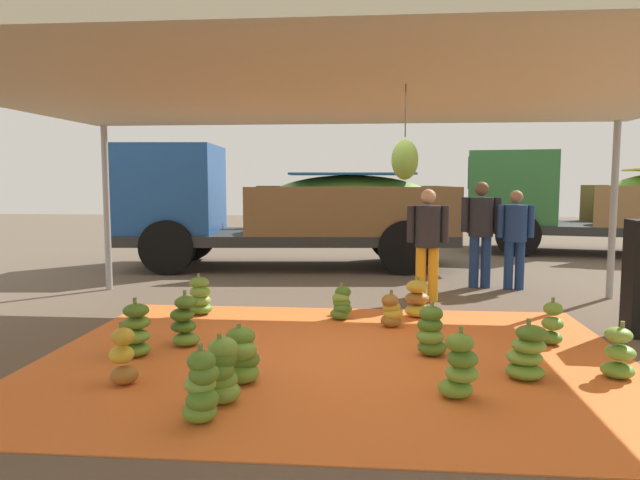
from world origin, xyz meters
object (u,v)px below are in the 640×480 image
banana_bunch_2 (431,332)px  banana_bunch_3 (221,372)px  banana_bunch_0 (123,358)px  banana_bunch_7 (391,312)px  banana_bunch_11 (136,332)px  worker_0 (515,232)px  cargo_truck_far (617,201)px  banana_bunch_14 (242,357)px  banana_bunch_6 (619,355)px  banana_bunch_12 (200,297)px  banana_bunch_4 (417,300)px  cargo_truck_main (278,206)px  worker_1 (428,236)px  banana_bunch_1 (527,354)px  banana_bunch_13 (184,323)px  worker_2 (481,226)px  banana_bunch_8 (201,388)px  banana_bunch_10 (341,304)px  banana_bunch_9 (460,368)px

banana_bunch_2 → banana_bunch_3: 2.23m
banana_bunch_0 → banana_bunch_7: 3.16m
banana_bunch_11 → worker_0: size_ratio=0.37×
cargo_truck_far → banana_bunch_14: bearing=-125.2°
banana_bunch_6 → banana_bunch_12: banana_bunch_12 is taller
banana_bunch_4 → banana_bunch_12: (-2.76, -0.11, 0.01)m
cargo_truck_main → worker_1: 4.17m
banana_bunch_0 → cargo_truck_far: size_ratio=0.07×
banana_bunch_11 → worker_0: (4.51, 4.03, 0.66)m
banana_bunch_12 → banana_bunch_14: bearing=-66.0°
banana_bunch_2 → banana_bunch_4: size_ratio=1.04×
banana_bunch_0 → banana_bunch_1: bearing=7.3°
banana_bunch_13 → banana_bunch_1: bearing=-12.6°
banana_bunch_3 → worker_2: bearing=61.4°
banana_bunch_8 → cargo_truck_far: (6.82, 10.39, 0.99)m
banana_bunch_12 → worker_0: worker_0 is taller
banana_bunch_8 → banana_bunch_14: size_ratio=1.12×
banana_bunch_6 → banana_bunch_8: size_ratio=0.88×
banana_bunch_14 → cargo_truck_far: cargo_truck_far is taller
banana_bunch_0 → banana_bunch_3: size_ratio=0.97×
cargo_truck_main → worker_0: cargo_truck_main is taller
banana_bunch_10 → worker_2: (2.09, 2.41, 0.79)m
banana_bunch_7 → cargo_truck_far: cargo_truck_far is taller
banana_bunch_14 → worker_1: size_ratio=0.32×
banana_bunch_11 → worker_2: 5.81m
banana_bunch_13 → worker_0: worker_0 is taller
banana_bunch_11 → cargo_truck_far: size_ratio=0.08×
worker_2 → banana_bunch_0: bearing=-127.7°
banana_bunch_1 → banana_bunch_14: size_ratio=1.04×
banana_bunch_13 → banana_bunch_2: bearing=-2.6°
banana_bunch_1 → banana_bunch_10: bearing=129.9°
banana_bunch_6 → banana_bunch_11: size_ratio=0.86×
banana_bunch_12 → banana_bunch_14: (1.10, -2.47, -0.00)m
banana_bunch_11 → worker_2: worker_2 is taller
banana_bunch_2 → banana_bunch_13: size_ratio=0.92×
worker_0 → worker_2: worker_2 is taller
worker_0 → banana_bunch_4: bearing=-128.3°
banana_bunch_12 → banana_bunch_8: bearing=-73.2°
banana_bunch_6 → cargo_truck_far: bearing=69.1°
banana_bunch_2 → banana_bunch_9: (0.11, -1.15, 0.02)m
cargo_truck_main → worker_0: 4.65m
banana_bunch_10 → banana_bunch_12: banana_bunch_12 is taller
banana_bunch_8 → worker_2: worker_2 is taller
banana_bunch_2 → banana_bunch_4: (-0.01, 1.65, -0.01)m
banana_bunch_4 → worker_2: bearing=62.6°
banana_bunch_1 → banana_bunch_3: (-2.49, -0.78, 0.02)m
banana_bunch_11 → banana_bunch_12: size_ratio=1.10×
worker_0 → cargo_truck_far: bearing=55.0°
banana_bunch_6 → banana_bunch_11: banana_bunch_11 is taller
banana_bunch_9 → cargo_truck_main: cargo_truck_main is taller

